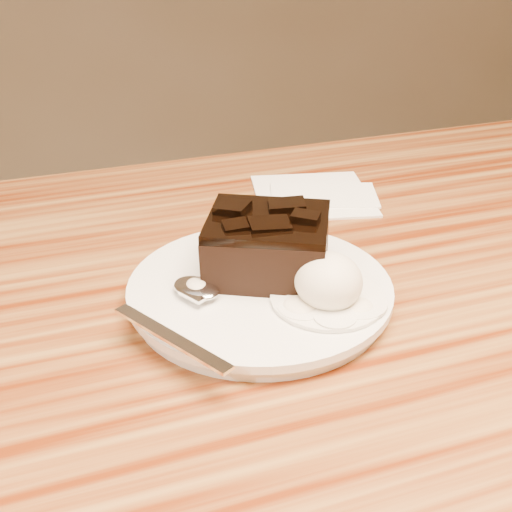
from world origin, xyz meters
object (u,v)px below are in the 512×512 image
object	(u,v)px
plate	(260,293)
brownie	(268,248)
ice_cream_scoop	(328,281)
napkin	(312,194)
spoon	(196,290)

from	to	relation	value
plate	brownie	world-z (taller)	brownie
brownie	ice_cream_scoop	size ratio (longest dim) A/B	1.74
brownie	napkin	size ratio (longest dim) A/B	0.77
spoon	ice_cream_scoop	bearing A→B (deg)	-53.26
brownie	spoon	xyz separation A→B (m)	(-0.07, -0.02, -0.02)
ice_cream_scoop	napkin	size ratio (longest dim) A/B	0.44
plate	brownie	distance (m)	0.04
spoon	brownie	bearing A→B (deg)	-15.67
spoon	napkin	size ratio (longest dim) A/B	1.33
ice_cream_scoop	napkin	distance (m)	0.26
brownie	ice_cream_scoop	distance (m)	0.07
plate	ice_cream_scoop	size ratio (longest dim) A/B	3.90
napkin	ice_cream_scoop	bearing A→B (deg)	-111.00
brownie	plate	bearing A→B (deg)	-128.23
spoon	plate	bearing A→B (deg)	-29.18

